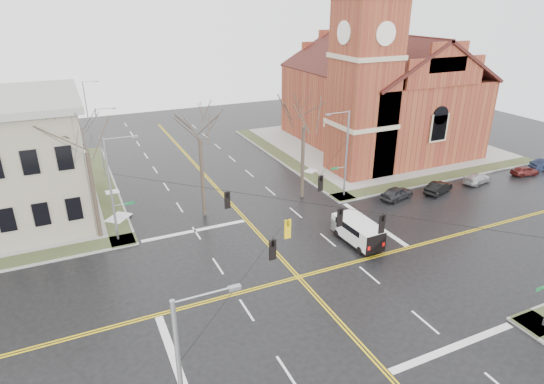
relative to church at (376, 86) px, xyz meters
name	(u,v)px	position (x,y,z in m)	size (l,w,h in m)	color
ground	(298,277)	(-24.76, -24.78, -8.43)	(120.00, 120.00, 0.00)	black
sidewalks	(299,276)	(-24.76, -24.78, -8.36)	(80.00, 80.00, 0.17)	gray
road_markings	(298,277)	(-24.76, -24.78, -8.43)	(100.00, 100.00, 0.01)	gold
church	(376,86)	(0.00, 0.00, 0.00)	(24.28, 27.48, 27.50)	maroon
signal_pole_ne	(345,152)	(-13.44, -13.28, -3.48)	(2.75, 0.22, 9.00)	gray
signal_pole_nw	(113,187)	(-36.09, -13.28, -3.48)	(2.75, 0.22, 9.00)	gray
span_wires	(301,202)	(-24.76, -24.78, -2.23)	(23.02, 23.02, 0.03)	black
traffic_signals	(305,215)	(-24.76, -25.45, -2.98)	(8.21, 8.26, 1.30)	black
streetlight_north_a	(101,140)	(-35.42, 3.22, -3.97)	(2.30, 0.20, 8.00)	gray
streetlight_north_b	(87,106)	(-35.42, 23.22, -3.97)	(2.30, 0.20, 8.00)	gray
cargo_van	(356,230)	(-17.83, -22.02, -7.29)	(2.17, 5.15, 1.93)	white
parked_car_a	(397,193)	(-8.69, -16.21, -7.76)	(1.58, 3.94, 1.34)	black
parked_car_b	(438,188)	(-3.65, -16.85, -7.79)	(1.36, 3.89, 1.28)	black
parked_car_c	(477,178)	(2.47, -16.48, -7.87)	(1.59, 3.90, 1.13)	#B1B1B4
parked_car_d	(525,171)	(9.59, -17.00, -7.86)	(1.34, 3.34, 1.14)	#501816
tree_nw_far	(86,147)	(-37.57, -12.00, -0.18)	(4.00, 4.00, 11.40)	#322A20
tree_nw_near	(199,133)	(-28.03, -11.65, -0.24)	(4.00, 4.00, 11.31)	#322A20
tree_ne	(304,122)	(-17.50, -11.77, -0.33)	(4.00, 4.00, 11.19)	#322A20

